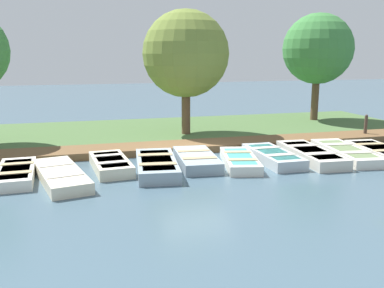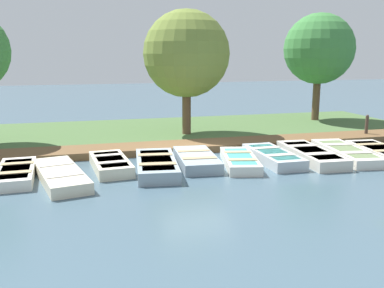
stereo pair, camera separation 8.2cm
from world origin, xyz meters
name	(u,v)px [view 1 (the left image)]	position (x,y,z in m)	size (l,w,h in m)	color
ground_plane	(195,159)	(0.00, 0.00, 0.00)	(80.00, 80.00, 0.00)	#425B6B
shore_bank	(166,132)	(-5.00, 0.00, 0.08)	(8.00, 24.00, 0.15)	#476638
dock_walkway	(185,147)	(-1.49, 0.00, 0.13)	(1.54, 22.88, 0.26)	brown
rowboat_1	(16,173)	(1.02, -5.82, 0.17)	(2.90, 1.14, 0.35)	silver
rowboat_2	(61,175)	(1.57, -4.53, 0.18)	(3.63, 1.82, 0.36)	beige
rowboat_3	(111,164)	(0.71, -3.02, 0.19)	(2.70, 1.27, 0.39)	beige
rowboat_4	(157,165)	(1.25, -1.62, 0.20)	(3.37, 1.59, 0.41)	#8C9EA8
rowboat_5	(196,159)	(0.84, -0.19, 0.19)	(2.90, 1.43, 0.39)	#8C9EA8
rowboat_6	(240,160)	(1.26, 1.19, 0.17)	(3.03, 1.62, 0.35)	silver
rowboat_7	(273,156)	(1.07, 2.48, 0.19)	(3.00, 1.11, 0.39)	#B2BCC1
rowboat_8	(311,154)	(1.19, 3.88, 0.19)	(3.51, 1.33, 0.39)	beige
rowboat_9	(346,152)	(1.18, 5.31, 0.17)	(3.67, 1.58, 0.35)	silver
rowboat_10	(379,151)	(1.26, 6.64, 0.16)	(3.02, 1.47, 0.33)	beige
mooring_post_far	(366,127)	(-1.48, 8.09, 0.55)	(0.14, 0.14, 1.09)	#47382D
park_tree_left	(186,54)	(-4.03, 0.69, 3.64)	(3.75, 3.75, 5.53)	brown
park_tree_center	(318,49)	(-6.25, 8.43, 3.89)	(3.68, 3.68, 5.75)	brown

